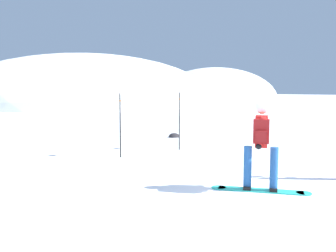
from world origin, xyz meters
name	(u,v)px	position (x,y,z in m)	size (l,w,h in m)	color
ground_plane	(245,194)	(0.00, 0.00, 0.00)	(300.00, 300.00, 0.00)	white
ridge_peak_main	(88,105)	(11.45, 41.69, 0.00)	(34.52, 31.06, 13.03)	white
ridge_peak_far	(215,101)	(39.41, 50.88, 0.00)	(23.89, 21.50, 12.40)	white
snowboarder_main	(261,143)	(0.34, -0.03, 0.92)	(1.36, 1.40, 1.71)	#23B7A3
piste_marker_near	(120,120)	(-0.41, 4.68, 1.06)	(0.20, 0.20, 1.86)	black
piste_marker_far	(179,116)	(1.75, 4.96, 1.08)	(0.20, 0.20, 1.88)	black
rock_mid	(174,137)	(3.33, 7.80, 0.00)	(0.49, 0.42, 0.34)	#282628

